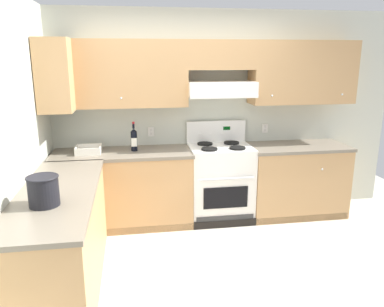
{
  "coord_description": "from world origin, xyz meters",
  "views": [
    {
      "loc": [
        -0.61,
        -3.13,
        2.0
      ],
      "look_at": [
        0.01,
        0.7,
        1.0
      ],
      "focal_mm": 35.6,
      "sensor_mm": 36.0,
      "label": 1
    }
  ],
  "objects": [
    {
      "name": "counter_left_run",
      "position": [
        -1.24,
        -0.0,
        0.45
      ],
      "size": [
        0.63,
        1.91,
        0.91
      ],
      "color": "tan",
      "rests_on": "ground_plane"
    },
    {
      "name": "wine_bottle",
      "position": [
        -0.59,
        1.28,
        1.05
      ],
      "size": [
        0.07,
        0.08,
        0.35
      ],
      "color": "black",
      "rests_on": "counter_back_run"
    },
    {
      "name": "counter_back_run",
      "position": [
        0.21,
        1.24,
        0.45
      ],
      "size": [
        3.6,
        0.65,
        0.91
      ],
      "color": "tan",
      "rests_on": "ground_plane"
    },
    {
      "name": "wall_left",
      "position": [
        -1.59,
        0.23,
        1.34
      ],
      "size": [
        0.47,
        4.0,
        2.55
      ],
      "color": "beige",
      "rests_on": "ground_plane"
    },
    {
      "name": "wall_back",
      "position": [
        0.41,
        1.53,
        1.48
      ],
      "size": [
        4.68,
        0.57,
        2.55
      ],
      "color": "beige",
      "rests_on": "ground_plane"
    },
    {
      "name": "bucket",
      "position": [
        -1.28,
        -0.32,
        1.03
      ],
      "size": [
        0.24,
        0.24,
        0.23
      ],
      "color": "black",
      "rests_on": "counter_left_run"
    },
    {
      "name": "stove",
      "position": [
        0.45,
        1.25,
        0.48
      ],
      "size": [
        0.76,
        0.62,
        1.2
      ],
      "color": "white",
      "rests_on": "ground_plane"
    },
    {
      "name": "bowl",
      "position": [
        -1.11,
        1.25,
        0.94
      ],
      "size": [
        0.28,
        0.26,
        0.08
      ],
      "color": "white",
      "rests_on": "counter_back_run"
    },
    {
      "name": "ground_plane",
      "position": [
        0.0,
        0.0,
        0.0
      ],
      "size": [
        7.04,
        7.04,
        0.0
      ],
      "primitive_type": "plane",
      "color": "beige"
    }
  ]
}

